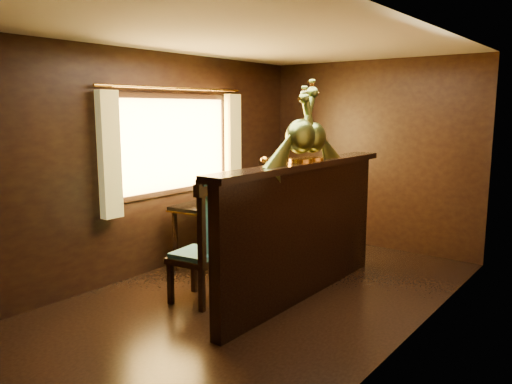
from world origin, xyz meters
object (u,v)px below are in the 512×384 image
dining_table (225,207)px  peacock_left (301,121)px  chair_right (264,219)px  chair_left (207,237)px  peacock_right (313,124)px

dining_table → peacock_left: bearing=-27.2°
dining_table → chair_right: size_ratio=0.98×
chair_left → peacock_right: 1.50m
dining_table → chair_left: chair_left is taller
peacock_right → peacock_left: bearing=-90.0°
dining_table → peacock_left: (1.38, -0.49, 1.06)m
chair_right → peacock_left: peacock_left is taller
dining_table → peacock_right: bearing=-18.4°
chair_left → peacock_left: bearing=37.1°
chair_right → peacock_left: bearing=-25.4°
chair_left → chair_right: bearing=71.5°
chair_right → peacock_right: (0.50, 0.14, 0.99)m
dining_table → peacock_left: peacock_left is taller
dining_table → peacock_left: 1.81m
chair_right → peacock_right: bearing=0.5°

